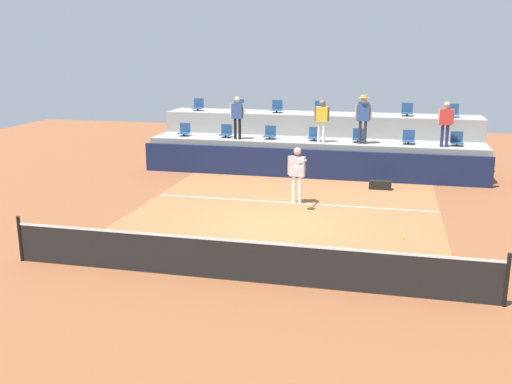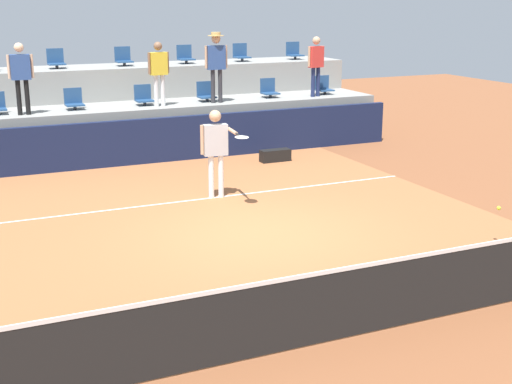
# 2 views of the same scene
# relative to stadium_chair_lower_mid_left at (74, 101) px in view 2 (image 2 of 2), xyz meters

# --- Properties ---
(ground_plane) EXTENTS (40.00, 40.00, 0.00)m
(ground_plane) POSITION_rel_stadium_chair_lower_mid_left_xyz_m (1.73, -7.23, -1.46)
(ground_plane) COLOR brown
(court_inner_paint) EXTENTS (9.00, 10.00, 0.01)m
(court_inner_paint) POSITION_rel_stadium_chair_lower_mid_left_xyz_m (1.73, -6.23, -1.46)
(court_inner_paint) COLOR #A36038
(court_inner_paint) RESTS_ON ground_plane
(court_service_line) EXTENTS (9.00, 0.06, 0.00)m
(court_service_line) POSITION_rel_stadium_chair_lower_mid_left_xyz_m (1.73, -4.83, -1.46)
(court_service_line) COLOR silver
(court_service_line) RESTS_ON ground_plane
(tennis_net) EXTENTS (10.48, 0.08, 1.07)m
(tennis_net) POSITION_rel_stadium_chair_lower_mid_left_xyz_m (1.73, -11.23, -0.97)
(tennis_net) COLOR black
(tennis_net) RESTS_ON ground_plane
(sponsor_backboard) EXTENTS (13.00, 0.16, 1.10)m
(sponsor_backboard) POSITION_rel_stadium_chair_lower_mid_left_xyz_m (1.73, -1.23, -0.91)
(sponsor_backboard) COLOR #141E42
(sponsor_backboard) RESTS_ON ground_plane
(seating_tier_lower) EXTENTS (13.00, 1.80, 1.25)m
(seating_tier_lower) POSITION_rel_stadium_chair_lower_mid_left_xyz_m (1.73, 0.07, -0.84)
(seating_tier_lower) COLOR gray
(seating_tier_lower) RESTS_ON ground_plane
(seating_tier_upper) EXTENTS (13.00, 1.80, 2.10)m
(seating_tier_upper) POSITION_rel_stadium_chair_lower_mid_left_xyz_m (1.73, 1.87, -0.41)
(seating_tier_upper) COLOR gray
(seating_tier_upper) RESTS_ON ground_plane
(stadium_chair_lower_mid_left) EXTENTS (0.44, 0.40, 0.52)m
(stadium_chair_lower_mid_left) POSITION_rel_stadium_chair_lower_mid_left_xyz_m (0.00, 0.00, 0.00)
(stadium_chair_lower_mid_left) COLOR #2D2D33
(stadium_chair_lower_mid_left) RESTS_ON seating_tier_lower
(stadium_chair_lower_center) EXTENTS (0.44, 0.40, 0.52)m
(stadium_chair_lower_center) POSITION_rel_stadium_chair_lower_mid_left_xyz_m (1.77, 0.00, 0.00)
(stadium_chair_lower_center) COLOR #2D2D33
(stadium_chair_lower_center) RESTS_ON seating_tier_lower
(stadium_chair_lower_mid_right) EXTENTS (0.44, 0.40, 0.52)m
(stadium_chair_lower_mid_right) POSITION_rel_stadium_chair_lower_mid_left_xyz_m (3.47, 0.00, 0.00)
(stadium_chair_lower_mid_right) COLOR #2D2D33
(stadium_chair_lower_mid_right) RESTS_ON seating_tier_lower
(stadium_chair_lower_right) EXTENTS (0.44, 0.40, 0.52)m
(stadium_chair_lower_right) POSITION_rel_stadium_chair_lower_mid_left_xyz_m (5.33, 0.00, 0.00)
(stadium_chair_lower_right) COLOR #2D2D33
(stadium_chair_lower_right) RESTS_ON seating_tier_lower
(stadium_chair_lower_far_right) EXTENTS (0.44, 0.40, 0.52)m
(stadium_chair_lower_far_right) POSITION_rel_stadium_chair_lower_mid_left_xyz_m (7.06, 0.00, 0.00)
(stadium_chair_lower_far_right) COLOR #2D2D33
(stadium_chair_lower_far_right) RESTS_ON seating_tier_lower
(stadium_chair_upper_mid_left) EXTENTS (0.44, 0.40, 0.52)m
(stadium_chair_upper_mid_left) POSITION_rel_stadium_chair_lower_mid_left_xyz_m (-0.09, 1.80, 0.85)
(stadium_chair_upper_mid_left) COLOR #2D2D33
(stadium_chair_upper_mid_left) RESTS_ON seating_tier_upper
(stadium_chair_upper_center) EXTENTS (0.44, 0.40, 0.52)m
(stadium_chair_upper_center) POSITION_rel_stadium_chair_lower_mid_left_xyz_m (1.73, 1.80, 0.85)
(stadium_chair_upper_center) COLOR #2D2D33
(stadium_chair_upper_center) RESTS_ON seating_tier_upper
(stadium_chair_upper_mid_right) EXTENTS (0.44, 0.40, 0.52)m
(stadium_chair_upper_mid_right) POSITION_rel_stadium_chair_lower_mid_left_xyz_m (3.53, 1.80, 0.85)
(stadium_chair_upper_mid_right) COLOR #2D2D33
(stadium_chair_upper_mid_right) RESTS_ON seating_tier_upper
(stadium_chair_upper_right) EXTENTS (0.44, 0.40, 0.52)m
(stadium_chair_upper_right) POSITION_rel_stadium_chair_lower_mid_left_xyz_m (5.26, 1.80, 0.85)
(stadium_chair_upper_right) COLOR #2D2D33
(stadium_chair_upper_right) RESTS_ON seating_tier_upper
(stadium_chair_upper_far_right) EXTENTS (0.44, 0.40, 0.52)m
(stadium_chair_upper_far_right) POSITION_rel_stadium_chair_lower_mid_left_xyz_m (7.02, 1.80, 0.85)
(stadium_chair_upper_far_right) COLOR #2D2D33
(stadium_chair_upper_far_right) RESTS_ON seating_tier_upper
(tennis_player) EXTENTS (0.62, 1.27, 1.79)m
(tennis_player) POSITION_rel_stadium_chair_lower_mid_left_xyz_m (1.89, -4.86, -0.36)
(tennis_player) COLOR white
(tennis_player) RESTS_ON ground_plane
(spectator_in_white) EXTENTS (0.59, 0.24, 1.67)m
(spectator_in_white) POSITION_rel_stadium_chair_lower_mid_left_xyz_m (-1.23, -0.38, 0.79)
(spectator_in_white) COLOR black
(spectator_in_white) RESTS_ON seating_tier_lower
(spectator_in_grey) EXTENTS (0.57, 0.24, 1.61)m
(spectator_in_grey) POSITION_rel_stadium_chair_lower_mid_left_xyz_m (2.08, -0.38, 0.75)
(spectator_in_grey) COLOR white
(spectator_in_grey) RESTS_ON seating_tier_lower
(spectator_with_hat) EXTENTS (0.61, 0.45, 1.82)m
(spectator_with_hat) POSITION_rel_stadium_chair_lower_mid_left_xyz_m (3.63, -0.38, 0.91)
(spectator_with_hat) COLOR #2D2D33
(spectator_with_hat) RESTS_ON seating_tier_lower
(spectator_leaning_on_rail) EXTENTS (0.58, 0.28, 1.64)m
(spectator_leaning_on_rail) POSITION_rel_stadium_chair_lower_mid_left_xyz_m (6.58, -0.38, 0.77)
(spectator_leaning_on_rail) COLOR navy
(spectator_leaning_on_rail) RESTS_ON seating_tier_lower
(tennis_ball) EXTENTS (0.07, 0.07, 0.07)m
(tennis_ball) POSITION_rel_stadium_chair_lower_mid_left_xyz_m (5.07, -9.34, -0.85)
(tennis_ball) COLOR #CCE033
(equipment_bag) EXTENTS (0.76, 0.28, 0.30)m
(equipment_bag) POSITION_rel_stadium_chair_lower_mid_left_xyz_m (4.41, -2.34, -1.31)
(equipment_bag) COLOR black
(equipment_bag) RESTS_ON ground_plane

